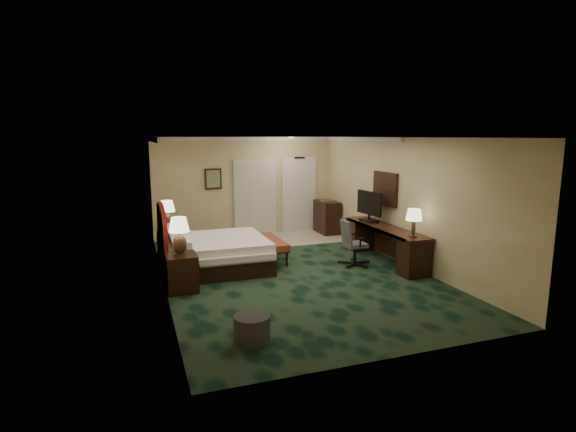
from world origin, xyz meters
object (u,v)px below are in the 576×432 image
object	(u,v)px
lamp_far	(167,215)
bed_bench	(270,249)
ottoman	(252,328)
desk	(384,244)
tv	(369,206)
minibar	(327,217)
nightstand_near	(182,272)
desk_chair	(355,243)
bed	(216,254)
nightstand_far	(168,243)
lamp_near	(179,236)

from	to	relation	value
lamp_far	bed_bench	bearing A→B (deg)	-29.16
ottoman	desk	distance (m)	4.68
tv	minibar	bearing A→B (deg)	84.00
nightstand_near	desk_chair	size ratio (longest dim) A/B	0.67
bed_bench	minibar	distance (m)	3.17
ottoman	tv	size ratio (longest dim) A/B	0.55
bed	tv	xyz separation A→B (m)	(3.55, -0.02, 0.81)
nightstand_near	lamp_far	distance (m)	2.65
nightstand_far	desk_chair	xyz separation A→B (m)	(3.68, -2.16, 0.19)
bed_bench	desk	size ratio (longest dim) A/B	0.52
ottoman	bed	bearing A→B (deg)	87.27
nightstand_far	tv	size ratio (longest dim) A/B	0.66
lamp_far	ottoman	xyz separation A→B (m)	(0.68, -4.94, -0.76)
minibar	bed	bearing A→B (deg)	-146.19
bed	minibar	xyz separation A→B (m)	(3.59, 2.41, 0.14)
minibar	desk	bearing A→B (deg)	-90.34
nightstand_near	nightstand_far	bearing A→B (deg)	90.57
lamp_far	bed_bench	xyz separation A→B (m)	(2.09, -1.17, -0.70)
lamp_far	minibar	xyz separation A→B (m)	(4.44, 0.96, -0.48)
tv	minibar	distance (m)	2.52
nightstand_far	desk_chair	distance (m)	4.28
bed	desk	xyz separation A→B (m)	(3.58, -0.69, 0.07)
bed_bench	minibar	xyz separation A→B (m)	(2.35, 2.13, 0.22)
lamp_far	tv	size ratio (longest dim) A/B	0.75
tv	desk_chair	xyz separation A→B (m)	(-0.72, -0.71, -0.64)
ottoman	desk	xyz separation A→B (m)	(3.74, 2.81, 0.21)
bed	bed_bench	xyz separation A→B (m)	(1.25, 0.28, -0.09)
bed	minibar	size ratio (longest dim) A/B	2.20
nightstand_far	minibar	world-z (taller)	minibar
nightstand_near	minibar	world-z (taller)	minibar
tv	minibar	world-z (taller)	tv
bed	lamp_far	world-z (taller)	lamp_far
nightstand_near	desk	xyz separation A→B (m)	(4.40, 0.45, 0.06)
lamp_far	ottoman	distance (m)	5.05
nightstand_near	ottoman	distance (m)	2.46
lamp_near	desk_chair	size ratio (longest dim) A/B	0.68
tv	desk_chair	bearing A→B (deg)	-140.37
bed	ottoman	xyz separation A→B (m)	(-0.17, -3.49, -0.14)
desk	tv	bearing A→B (deg)	92.06
bed	nightstand_far	bearing A→B (deg)	120.87
desk_chair	minibar	distance (m)	3.23
nightstand_far	desk_chair	bearing A→B (deg)	-30.40
lamp_far	desk_chair	distance (m)	4.30
ottoman	minibar	size ratio (longest dim) A/B	0.54
ottoman	minibar	bearing A→B (deg)	57.49
nightstand_near	minibar	distance (m)	5.67
nightstand_near	bed_bench	xyz separation A→B (m)	(2.08, 1.41, -0.10)
lamp_far	nightstand_near	bearing A→B (deg)	-89.61
nightstand_near	bed_bench	world-z (taller)	nightstand_near
lamp_near	ottoman	xyz separation A→B (m)	(0.68, -2.32, -0.82)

